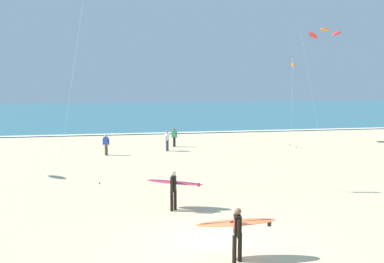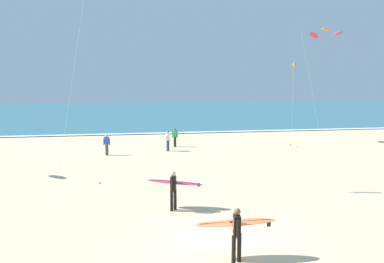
% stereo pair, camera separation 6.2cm
% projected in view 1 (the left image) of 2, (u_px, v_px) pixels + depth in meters
% --- Properties ---
extents(ground_plane, '(160.00, 160.00, 0.00)m').
position_uv_depth(ground_plane, '(220.00, 245.00, 12.85)').
color(ground_plane, beige).
extents(ocean_water, '(160.00, 60.00, 0.08)m').
position_uv_depth(ocean_water, '(142.00, 112.00, 69.17)').
color(ocean_water, '#336B7A').
rests_on(ocean_water, ground).
extents(shoreline_foam, '(160.00, 0.88, 0.01)m').
position_uv_depth(shoreline_foam, '(155.00, 133.00, 40.15)').
color(shoreline_foam, white).
rests_on(shoreline_foam, ocean_water).
extents(surfer_lead, '(2.54, 1.09, 1.71)m').
position_uv_depth(surfer_lead, '(237.00, 227.00, 11.64)').
color(surfer_lead, black).
rests_on(surfer_lead, ground).
extents(surfer_trailing, '(2.50, 1.21, 1.71)m').
position_uv_depth(surfer_trailing, '(174.00, 185.00, 16.33)').
color(surfer_trailing, black).
rests_on(surfer_trailing, ground).
extents(kite_delta_ivory_far, '(1.63, 3.07, 7.67)m').
position_uv_depth(kite_delta_ivory_far, '(293.00, 63.00, 34.63)').
color(kite_delta_ivory_far, white).
rests_on(kite_delta_ivory_far, ground).
extents(kite_arc_amber_high, '(4.89, 4.12, 10.02)m').
position_uv_depth(kite_arc_amber_high, '(325.00, 33.00, 33.53)').
color(kite_arc_amber_high, red).
rests_on(kite_arc_amber_high, ground).
extents(bystander_blue_top, '(0.49, 0.24, 1.59)m').
position_uv_depth(bystander_blue_top, '(106.00, 144.00, 28.39)').
color(bystander_blue_top, '#4C3D2D').
rests_on(bystander_blue_top, ground).
extents(bystander_green_top, '(0.46, 0.30, 1.59)m').
position_uv_depth(bystander_green_top, '(174.00, 137.00, 32.14)').
color(bystander_green_top, black).
rests_on(bystander_green_top, ground).
extents(bystander_white_top, '(0.37, 0.38, 1.59)m').
position_uv_depth(bystander_white_top, '(167.00, 141.00, 30.17)').
color(bystander_white_top, '#2D334C').
rests_on(bystander_white_top, ground).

